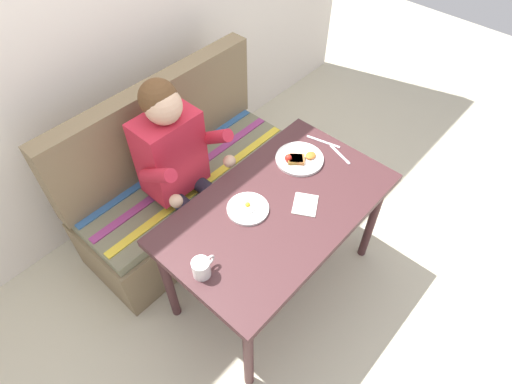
{
  "coord_description": "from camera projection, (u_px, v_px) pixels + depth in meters",
  "views": [
    {
      "loc": [
        -1.07,
        -0.82,
        2.36
      ],
      "look_at": [
        0.0,
        0.15,
        0.72
      ],
      "focal_mm": 30.04,
      "sensor_mm": 36.0,
      "label": 1
    }
  ],
  "objects": [
    {
      "name": "plate_breakfast",
      "position": [
        299.0,
        159.0,
        2.31
      ],
      "size": [
        0.26,
        0.26,
        0.05
      ],
      "color": "white",
      "rests_on": "table"
    },
    {
      "name": "table",
      "position": [
        278.0,
        216.0,
        2.17
      ],
      "size": [
        1.2,
        0.7,
        0.73
      ],
      "color": "#412326",
      "rests_on": "ground"
    },
    {
      "name": "person",
      "position": [
        180.0,
        162.0,
        2.3
      ],
      "size": [
        0.45,
        0.61,
        1.21
      ],
      "color": "red",
      "rests_on": "ground"
    },
    {
      "name": "plate_eggs",
      "position": [
        248.0,
        208.0,
        2.09
      ],
      "size": [
        0.21,
        0.21,
        0.04
      ],
      "color": "white",
      "rests_on": "table"
    },
    {
      "name": "couch",
      "position": [
        185.0,
        184.0,
        2.75
      ],
      "size": [
        1.44,
        0.56,
        1.0
      ],
      "color": "#7C684B",
      "rests_on": "ground"
    },
    {
      "name": "ground_plane",
      "position": [
        274.0,
        281.0,
        2.66
      ],
      "size": [
        8.0,
        8.0,
        0.0
      ],
      "primitive_type": "plane",
      "color": "beige"
    },
    {
      "name": "fork",
      "position": [
        340.0,
        154.0,
        2.35
      ],
      "size": [
        0.07,
        0.17,
        0.0
      ],
      "primitive_type": "cube",
      "rotation": [
        0.0,
        0.0,
        -0.31
      ],
      "color": "silver",
      "rests_on": "table"
    },
    {
      "name": "knife",
      "position": [
        323.0,
        142.0,
        2.42
      ],
      "size": [
        0.06,
        0.2,
        0.0
      ],
      "primitive_type": "cube",
      "rotation": [
        0.0,
        0.0,
        0.24
      ],
      "color": "silver",
      "rests_on": "table"
    },
    {
      "name": "back_wall",
      "position": [
        98.0,
        12.0,
        2.25
      ],
      "size": [
        4.4,
        0.1,
        2.6
      ],
      "primitive_type": "cube",
      "color": "silver",
      "rests_on": "ground"
    },
    {
      "name": "coffee_mug",
      "position": [
        201.0,
        267.0,
        1.83
      ],
      "size": [
        0.12,
        0.08,
        0.09
      ],
      "color": "white",
      "rests_on": "table"
    },
    {
      "name": "napkin",
      "position": [
        305.0,
        205.0,
        2.11
      ],
      "size": [
        0.18,
        0.17,
        0.01
      ],
      "primitive_type": "cube",
      "rotation": [
        0.0,
        0.0,
        0.52
      ],
      "color": "silver",
      "rests_on": "table"
    }
  ]
}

